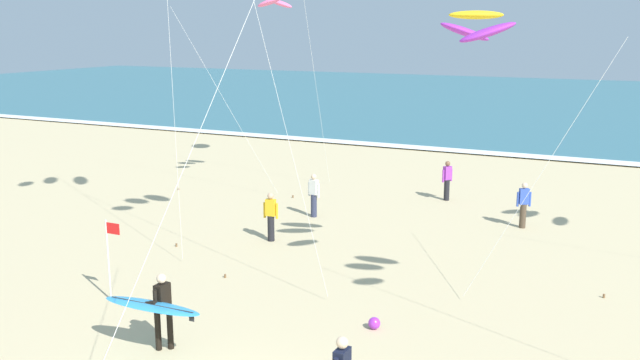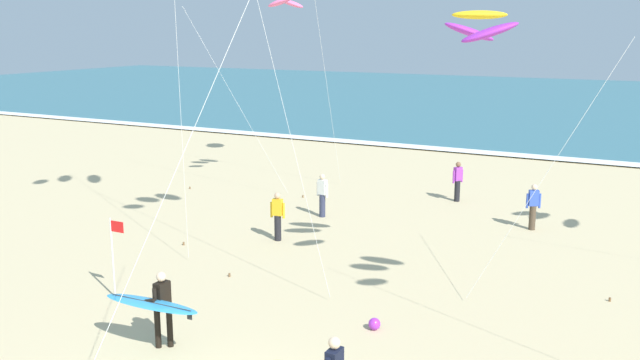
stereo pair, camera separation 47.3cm
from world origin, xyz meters
The scene contains 11 objects.
ocean_water centered at (0.00, 58.69, 0.04)m, with size 160.00×60.00×0.08m, color #336B7A.
shoreline_foam centered at (0.00, 28.99, 0.09)m, with size 160.00×1.28×0.01m, color white.
surfer_trailing centered at (-2.29, 2.35, 1.05)m, with size 2.42×0.91×1.71m.
kite_arc_golden_far centered at (2.79, 8.02, 6.76)m, with size 4.40×3.16×7.13m.
kite_arc_scarlet_close centered at (-6.89, 15.76, 7.75)m, with size 5.01×2.18×8.06m.
bystander_yellow_top centered at (-4.06, 10.26, 0.81)m, with size 0.50×0.22×1.59m.
bystander_white_top centered at (-4.10, 13.47, 0.81)m, with size 0.49×0.24×1.59m.
bystander_blue_top centered at (2.99, 15.31, 0.81)m, with size 0.45×0.31×1.59m.
bystander_purple_top centered at (-0.43, 17.98, 0.81)m, with size 0.32×0.44×1.59m.
lifeguard_flag centered at (-5.21, 4.17, 1.27)m, with size 0.45×0.05×2.10m.
beach_ball centered at (1.39, 5.43, 0.14)m, with size 0.28×0.28×0.28m, color purple.
Camera 1 is at (6.68, -8.42, 6.75)m, focal length 39.00 mm.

